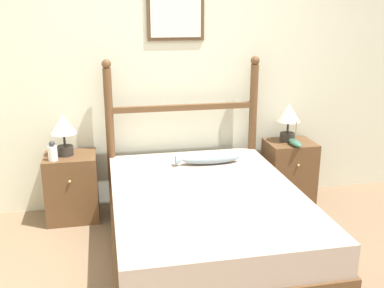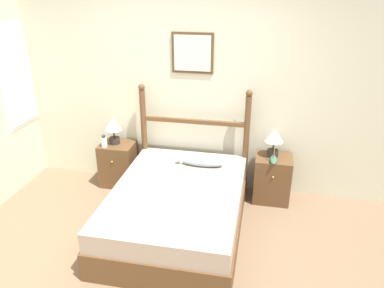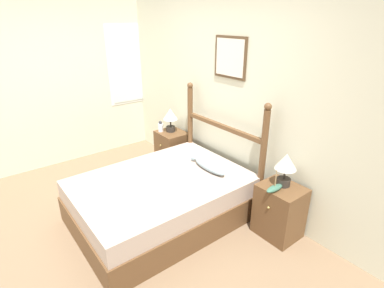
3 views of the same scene
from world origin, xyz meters
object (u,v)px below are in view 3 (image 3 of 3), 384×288
Objects in this scene: table_lamp_right at (286,165)px; fish_pillow at (209,166)px; nightstand_left at (172,150)px; nightstand_right at (279,211)px; model_boat at (275,188)px; bottle at (161,127)px; table_lamp_left at (170,117)px; bed at (162,199)px.

fish_pillow is (-0.82, -0.30, -0.25)m from table_lamp_right.
nightstand_left and nightstand_right have the same top height.
table_lamp_right is at bearing 94.12° from model_boat.
bottle reaches higher than fish_pillow.
table_lamp_left is (-0.03, 0.01, 0.53)m from nightstand_left.
nightstand_right is (1.00, 0.83, 0.04)m from bed.
model_boat is (-0.01, -0.12, 0.32)m from nightstand_right.
table_lamp_right is 0.26m from model_boat.
bed is 1.30m from nightstand_right.
fish_pillow is (-0.84, -0.14, -0.05)m from model_boat.
nightstand_left reaches higher than bed.
bottle is at bearing -176.00° from table_lamp_right.
table_lamp_right is (2.02, 0.02, 0.00)m from table_lamp_left.
nightstand_right is at bearing 2.99° from bottle.
table_lamp_left is 2.12× the size of bottle.
bottle is at bearing 147.51° from bed.
nightstand_right is 1.04× the size of fish_pillow.
table_lamp_left is at bearing -179.31° from table_lamp_right.
nightstand_right is at bearing -58.70° from table_lamp_right.
table_lamp_left reaches higher than model_boat.
table_lamp_left reaches higher than bottle.
fish_pillow is at bearing 74.52° from bed.
bed is 3.27× the size of nightstand_right.
model_boat is (1.99, -0.12, 0.32)m from nightstand_left.
table_lamp_right is at bearing 41.37° from bed.
table_lamp_left is at bearing 179.66° from nightstand_right.
table_lamp_right is at bearing 0.69° from table_lamp_left.
model_boat reaches higher than bottle.
table_lamp_right reaches higher than bed.
model_boat is at bearing -95.18° from nightstand_right.
table_lamp_left is (-1.04, 0.84, 0.56)m from bed.
table_lamp_left is at bearing 167.07° from fish_pillow.
bed is at bearing -140.48° from nightstand_right.
nightstand_right is 3.47× the size of bottle.
nightstand_left is 1.04× the size of fish_pillow.
table_lamp_right is (1.98, 0.04, 0.53)m from nightstand_left.
bed is 5.36× the size of table_lamp_right.
bed is 1.39m from bottle.
bed is at bearing -32.49° from bottle.
table_lamp_right reaches higher than bottle.
nightstand_right is 2.54× the size of model_boat.
bottle is at bearing 179.77° from model_boat.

